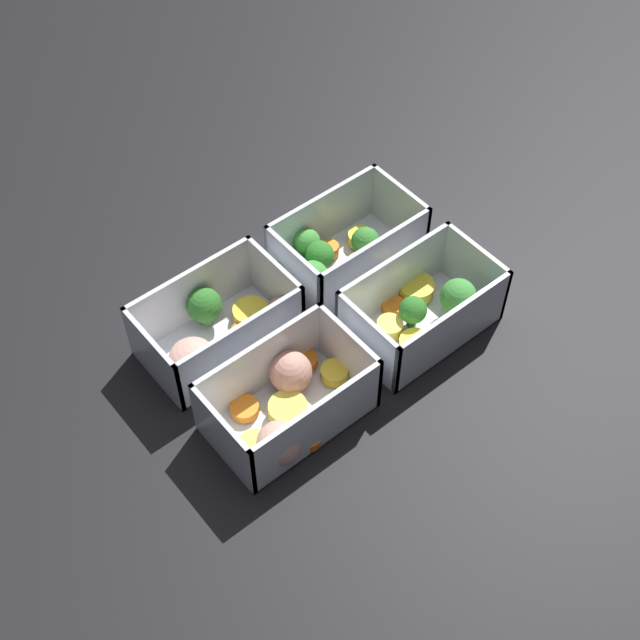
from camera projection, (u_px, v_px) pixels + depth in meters
The scene contains 5 objects.
ground_plane at pixel (320, 335), 0.96m from camera, with size 4.00×4.00×0.00m, color black.
container_near_left at pixel (287, 404), 0.87m from camera, with size 0.16×0.11×0.08m.
container_near_right at pixel (424, 310), 0.95m from camera, with size 0.16×0.11×0.08m.
container_far_left at pixel (220, 330), 0.93m from camera, with size 0.17×0.10×0.08m.
container_far_right at pixel (342, 253), 1.00m from camera, with size 0.17×0.10×0.08m.
Camera 1 is at (-0.37, -0.45, 0.76)m, focal length 50.00 mm.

